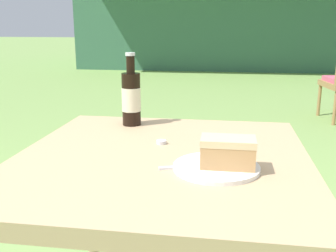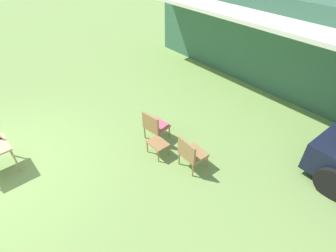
{
  "view_description": "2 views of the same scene",
  "coord_description": "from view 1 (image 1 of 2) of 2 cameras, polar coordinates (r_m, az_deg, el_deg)",
  "views": [
    {
      "loc": [
        0.16,
        -0.95,
        1.03
      ],
      "look_at": [
        0.0,
        0.1,
        0.75
      ],
      "focal_mm": 42.0,
      "sensor_mm": 36.0,
      "label": 1
    },
    {
      "loc": [
        5.75,
        0.25,
        4.6
      ],
      "look_at": [
        2.16,
        3.33,
        0.9
      ],
      "focal_mm": 28.0,
      "sensor_mm": 36.0,
      "label": 2
    }
  ],
  "objects": [
    {
      "name": "cola_bottle_near",
      "position": [
        1.3,
        -5.36,
        4.15
      ],
      "size": [
        0.06,
        0.06,
        0.24
      ],
      "color": "black",
      "rests_on": "patio_table"
    },
    {
      "name": "fork",
      "position": [
        0.92,
        3.83,
        -5.87
      ],
      "size": [
        0.16,
        0.06,
        0.01
      ],
      "color": "silver",
      "rests_on": "patio_table"
    },
    {
      "name": "cabin_building",
      "position": [
        10.72,
        13.57,
        16.58
      ],
      "size": [
        8.65,
        5.0,
        2.93
      ],
      "color": "#38664C",
      "rests_on": "ground_plane"
    },
    {
      "name": "patio_table",
      "position": [
        1.04,
        -0.84,
        -8.01
      ],
      "size": [
        0.75,
        0.79,
        0.7
      ],
      "color": "tan",
      "rests_on": "ground_plane"
    },
    {
      "name": "cake_on_plate",
      "position": [
        0.91,
        8.01,
        -4.63
      ],
      "size": [
        0.2,
        0.2,
        0.08
      ],
      "color": "white",
      "rests_on": "patio_table"
    },
    {
      "name": "loose_bottle_cap",
      "position": [
        1.1,
        -0.97,
        -2.34
      ],
      "size": [
        0.03,
        0.03,
        0.01
      ],
      "color": "silver",
      "rests_on": "patio_table"
    }
  ]
}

